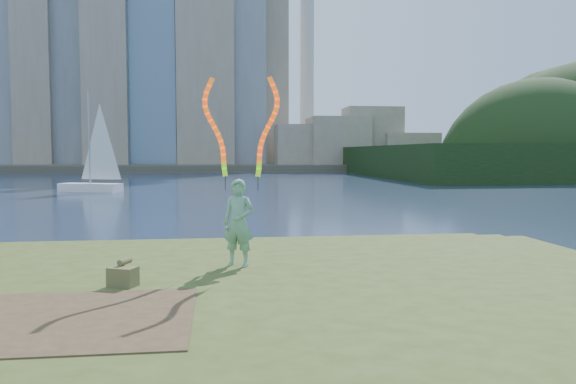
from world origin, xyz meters
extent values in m
plane|color=#19263F|center=(0.00, 0.00, 0.00)|extent=(320.00, 320.00, 0.00)
cube|color=#3A4A1A|center=(0.00, -2.50, 0.15)|extent=(20.00, 18.00, 0.30)
cube|color=#3A4A1A|center=(0.00, -2.20, 0.40)|extent=(17.00, 15.00, 0.30)
cube|color=#3A4A1A|center=(0.00, -2.00, 0.65)|extent=(14.00, 12.00, 0.30)
cube|color=#47331E|center=(-2.20, -3.20, 0.81)|extent=(3.20, 3.00, 0.02)
cube|color=#464133|center=(0.00, 95.00, 0.60)|extent=(320.00, 40.00, 1.20)
cylinder|color=silver|center=(18.00, 102.00, 30.20)|extent=(2.80, 2.80, 58.00)
imported|color=#11703B|center=(0.18, 0.18, 1.69)|extent=(0.76, 0.64, 1.77)
cylinder|color=black|center=(-0.08, 0.42, 2.48)|extent=(0.02, 0.02, 0.30)
cylinder|color=black|center=(0.57, 0.14, 2.48)|extent=(0.02, 0.02, 0.30)
cube|color=brown|center=(-1.87, -1.32, 0.97)|extent=(0.55, 0.47, 0.33)
cylinder|color=brown|center=(-1.87, -1.10, 1.19)|extent=(0.23, 0.33, 0.11)
cube|color=white|center=(-10.30, 35.28, 0.30)|extent=(5.24, 3.39, 0.70)
cylinder|color=gray|center=(-10.30, 35.28, 4.21)|extent=(0.14, 0.14, 7.61)
camera|label=1|loc=(-0.25, -11.13, 3.10)|focal=35.00mm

